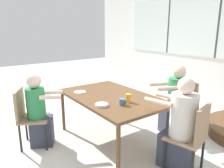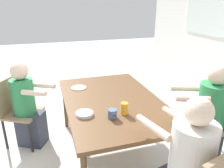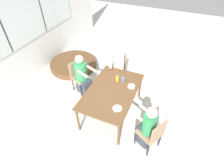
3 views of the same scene
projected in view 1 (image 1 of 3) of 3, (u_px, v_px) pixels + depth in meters
name	position (u px, v px, depth m)	size (l,w,h in m)	color
ground_plane	(112.00, 140.00, 3.37)	(16.00, 16.00, 0.00)	beige
wall_back_with_windows	(218.00, 40.00, 4.56)	(8.40, 0.08, 2.80)	silver
dining_table	(112.00, 99.00, 3.21)	(1.61, 1.02, 0.71)	brown
chair_for_woman_green_shirt	(27.00, 113.00, 3.09)	(0.54, 0.54, 0.85)	#937556
chair_for_man_blue_shirt	(184.00, 102.00, 3.55)	(0.52, 0.52, 0.85)	#937556
chair_for_man_teal_shirt	(193.00, 134.00, 2.49)	(0.49, 0.49, 0.85)	#937556
person_woman_green_shirt	(39.00, 113.00, 3.11)	(0.45, 0.54, 1.07)	#333847
person_man_blue_shirt	(175.00, 103.00, 3.51)	(0.49, 0.63, 1.12)	#333847
person_man_teal_shirt	(180.00, 129.00, 2.59)	(0.62, 0.44, 1.15)	#333847
coffee_mug	(122.00, 102.00, 2.81)	(0.09, 0.09, 0.08)	slate
juice_glass	(128.00, 98.00, 2.92)	(0.07, 0.07, 0.11)	gold
bowl_white_shallow	(102.00, 105.00, 2.78)	(0.16, 0.16, 0.03)	silver
plate_tortillas	(80.00, 92.00, 3.37)	(0.19, 0.19, 0.01)	beige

